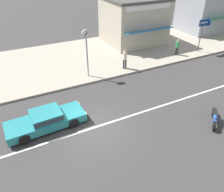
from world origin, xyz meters
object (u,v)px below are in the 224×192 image
object	(u,v)px
pedestrian_near_clock	(177,46)
sedan_teal_0	(47,119)
motorcycle_0	(214,117)
street_clock	(86,43)
pedestrian_far_end	(125,58)
arrow_signboard	(208,24)
shopfront_mid_block	(133,20)
shopfront_corner_warung	(207,9)

from	to	relation	value
pedestrian_near_clock	sedan_teal_0	bearing A→B (deg)	-160.25
motorcycle_0	pedestrian_near_clock	bearing A→B (deg)	61.90
sedan_teal_0	street_clock	xyz separation A→B (m)	(4.40, 4.69, 2.35)
pedestrian_far_end	motorcycle_0	bearing A→B (deg)	-81.77
arrow_signboard	motorcycle_0	bearing A→B (deg)	-132.22
arrow_signboard	pedestrian_near_clock	bearing A→B (deg)	174.60
motorcycle_0	arrow_signboard	world-z (taller)	arrow_signboard
street_clock	pedestrian_near_clock	distance (m)	9.61
sedan_teal_0	street_clock	bearing A→B (deg)	46.81
arrow_signboard	pedestrian_far_end	bearing A→B (deg)	-179.40
sedan_teal_0	arrow_signboard	xyz separation A→B (m)	(16.94, 4.67, 2.35)
street_clock	arrow_signboard	size ratio (longest dim) A/B	1.16
motorcycle_0	pedestrian_near_clock	size ratio (longest dim) A/B	0.98
arrow_signboard	pedestrian_far_end	world-z (taller)	arrow_signboard
arrow_signboard	pedestrian_near_clock	distance (m)	3.62
arrow_signboard	pedestrian_near_clock	size ratio (longest dim) A/B	2.09
sedan_teal_0	arrow_signboard	size ratio (longest dim) A/B	1.43
street_clock	shopfront_mid_block	distance (m)	9.47
street_clock	shopfront_mid_block	bearing A→B (deg)	36.59
pedestrian_far_end	shopfront_corner_warung	distance (m)	16.15
pedestrian_near_clock	shopfront_corner_warung	bearing A→B (deg)	30.30
sedan_teal_0	pedestrian_far_end	size ratio (longest dim) A/B	2.72
shopfront_corner_warung	arrow_signboard	bearing A→B (deg)	-136.62
pedestrian_far_end	street_clock	bearing A→B (deg)	178.02
street_clock	pedestrian_far_end	size ratio (longest dim) A/B	2.22
street_clock	pedestrian_near_clock	size ratio (longest dim) A/B	2.43
shopfront_corner_warung	motorcycle_0	bearing A→B (deg)	-134.01
street_clock	shopfront_corner_warung	size ratio (longest dim) A/B	0.58
shopfront_corner_warung	shopfront_mid_block	xyz separation A→B (m)	(-10.80, 0.13, -0.26)
sedan_teal_0	arrow_signboard	world-z (taller)	arrow_signboard
sedan_teal_0	motorcycle_0	world-z (taller)	sedan_teal_0
street_clock	shopfront_corner_warung	world-z (taller)	shopfront_corner_warung
pedestrian_near_clock	pedestrian_far_end	xyz separation A→B (m)	(-6.08, -0.39, 0.10)
pedestrian_far_end	shopfront_corner_warung	xyz separation A→B (m)	(15.05, 5.63, 1.62)
street_clock	pedestrian_far_end	distance (m)	3.78
motorcycle_0	shopfront_corner_warung	world-z (taller)	shopfront_corner_warung
street_clock	shopfront_mid_block	world-z (taller)	shopfront_mid_block
arrow_signboard	shopfront_corner_warung	world-z (taller)	shopfront_corner_warung
street_clock	motorcycle_0	bearing A→B (deg)	-62.34
arrow_signboard	shopfront_corner_warung	xyz separation A→B (m)	(5.86, 5.54, -0.12)
sedan_teal_0	street_clock	size ratio (longest dim) A/B	1.23
shopfront_corner_warung	shopfront_mid_block	bearing A→B (deg)	179.34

